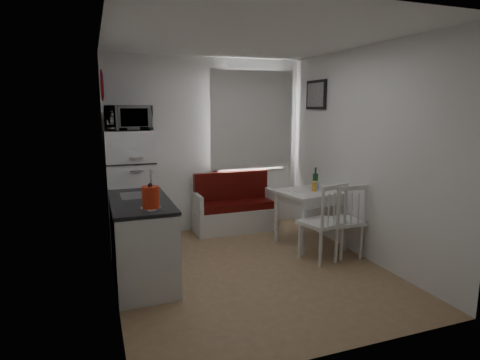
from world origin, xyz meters
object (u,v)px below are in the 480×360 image
(chair_left, at_px, (326,214))
(fridge, at_px, (131,188))
(kitchen_counter, at_px, (142,240))
(chair_right, at_px, (347,213))
(microwave, at_px, (128,118))
(wine_bottle, at_px, (315,178))
(bench, at_px, (234,211))
(dining_table, at_px, (315,196))
(kettle, at_px, (151,197))

(chair_left, relative_size, fridge, 0.36)
(kitchen_counter, relative_size, chair_right, 2.59)
(microwave, height_order, wine_bottle, microwave)
(chair_left, height_order, chair_right, chair_left)
(bench, relative_size, fridge, 0.79)
(chair_right, xyz_separation_m, wine_bottle, (0.00, 0.77, 0.31))
(fridge, bearing_deg, microwave, -90.00)
(bench, height_order, microwave, microwave)
(dining_table, distance_m, microwave, 2.72)
(bench, relative_size, microwave, 2.11)
(chair_right, height_order, microwave, microwave)
(chair_right, distance_m, microwave, 3.06)
(bench, xyz_separation_m, chair_left, (0.60, -1.62, 0.31))
(kitchen_counter, bearing_deg, fridge, 89.10)
(chair_left, bearing_deg, bench, 94.81)
(chair_left, height_order, fridge, fridge)
(bench, bearing_deg, kettle, -129.00)
(fridge, bearing_deg, kettle, -89.02)
(bench, relative_size, chair_right, 2.44)
(microwave, bearing_deg, kettle, -88.99)
(fridge, height_order, kettle, fridge)
(chair_left, xyz_separation_m, chair_right, (0.30, 0.00, -0.02))
(dining_table, height_order, chair_right, chair_right)
(kitchen_counter, height_order, bench, kitchen_counter)
(dining_table, xyz_separation_m, microwave, (-2.38, 0.79, 1.07))
(kitchen_counter, relative_size, chair_left, 2.35)
(dining_table, height_order, kettle, kettle)
(kitchen_counter, distance_m, bench, 2.06)
(kitchen_counter, xyz_separation_m, fridge, (0.02, 1.24, 0.33))
(wine_bottle, bearing_deg, chair_right, -90.00)
(microwave, bearing_deg, wine_bottle, -15.81)
(chair_left, bearing_deg, kitchen_counter, 157.51)
(dining_table, height_order, fridge, fridge)
(kettle, bearing_deg, fridge, 90.98)
(chair_left, distance_m, fridge, 2.62)
(dining_table, distance_m, wine_bottle, 0.26)
(kettle, xyz_separation_m, wine_bottle, (2.40, 1.01, -0.13))
(microwave, distance_m, kettle, 1.84)
(chair_right, bearing_deg, kettle, -173.59)
(chair_right, bearing_deg, chair_left, -178.69)
(fridge, distance_m, kettle, 1.76)
(dining_table, xyz_separation_m, chair_left, (-0.25, -0.67, -0.06))
(wine_bottle, bearing_deg, kitchen_counter, -168.32)
(kettle, bearing_deg, wine_bottle, 22.76)
(chair_left, bearing_deg, dining_table, 54.11)
(bench, bearing_deg, microwave, -174.08)
(chair_left, bearing_deg, wine_bottle, 53.19)
(kitchen_counter, bearing_deg, kettle, -84.35)
(bench, xyz_separation_m, dining_table, (0.85, -0.95, 0.37))
(microwave, xyz_separation_m, kettle, (0.03, -1.69, -0.71))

